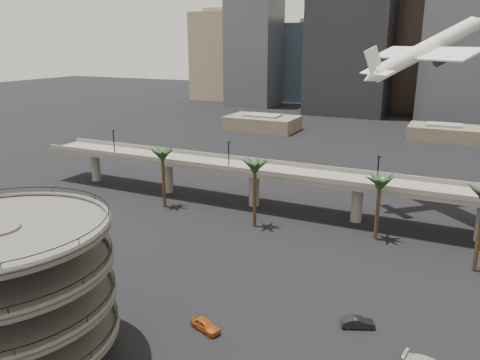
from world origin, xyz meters
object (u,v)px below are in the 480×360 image
at_px(overpass, 304,179).
at_px(parking_ramp, 6,285).
at_px(car_a, 206,325).
at_px(airborne_jet, 425,50).
at_px(car_b, 358,322).

bearing_deg(overpass, parking_ramp, -102.43).
distance_m(parking_ramp, car_a, 22.95).
xyz_separation_m(airborne_jet, car_a, (-16.88, -60.17, -31.78)).
distance_m(parking_ramp, car_b, 40.51).
xyz_separation_m(parking_ramp, car_a, (15.30, 14.48, -9.12)).
bearing_deg(car_a, overpass, 21.92).
relative_size(overpass, airborne_jet, 5.62).
xyz_separation_m(car_a, car_b, (16.67, 8.66, -0.03)).
xyz_separation_m(parking_ramp, airborne_jet, (32.18, 74.65, 22.67)).
xyz_separation_m(overpass, car_a, (2.30, -44.52, -6.62)).
relative_size(parking_ramp, car_b, 5.34).
bearing_deg(parking_ramp, car_b, 35.89).
bearing_deg(parking_ramp, car_a, 43.42).
bearing_deg(car_a, airborne_jet, 3.29).
bearing_deg(car_b, car_a, 93.74).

